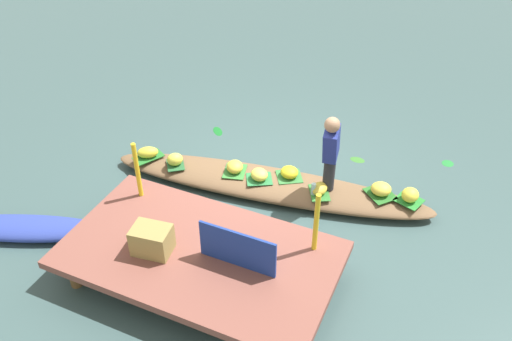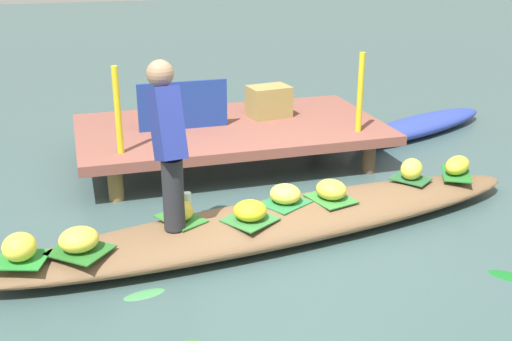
# 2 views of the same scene
# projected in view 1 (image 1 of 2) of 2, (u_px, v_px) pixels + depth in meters

# --- Properties ---
(canal_water) EXTENTS (40.00, 40.00, 0.00)m
(canal_water) POSITION_uv_depth(u_px,v_px,m) (268.00, 191.00, 7.86)
(canal_water) COLOR #3A5453
(canal_water) RESTS_ON ground
(dock_platform) EXTENTS (3.20, 1.80, 0.41)m
(dock_platform) POSITION_uv_depth(u_px,v_px,m) (199.00, 255.00, 6.33)
(dock_platform) COLOR brown
(dock_platform) RESTS_ON ground
(vendor_boat) EXTENTS (4.76, 1.42, 0.24)m
(vendor_boat) POSITION_uv_depth(u_px,v_px,m) (268.00, 184.00, 7.79)
(vendor_boat) COLOR brown
(vendor_boat) RESTS_ON ground
(moored_boat) EXTENTS (2.35, 1.31, 0.21)m
(moored_boat) POSITION_uv_depth(u_px,v_px,m) (23.00, 228.00, 7.06)
(moored_boat) COLOR #2D409F
(moored_boat) RESTS_ON ground
(leaf_mat_0) EXTENTS (0.51, 0.50, 0.01)m
(leaf_mat_0) POSITION_uv_depth(u_px,v_px,m) (380.00, 194.00, 7.42)
(leaf_mat_0) COLOR #276825
(leaf_mat_0) RESTS_ON vendor_boat
(banana_bunch_0) EXTENTS (0.32, 0.30, 0.17)m
(banana_bunch_0) POSITION_uv_depth(u_px,v_px,m) (381.00, 189.00, 7.37)
(banana_bunch_0) COLOR yellow
(banana_bunch_0) RESTS_ON vendor_boat
(leaf_mat_1) EXTENTS (0.41, 0.38, 0.01)m
(leaf_mat_1) POSITION_uv_depth(u_px,v_px,m) (409.00, 200.00, 7.31)
(leaf_mat_1) COLOR #27802F
(leaf_mat_1) RESTS_ON vendor_boat
(banana_bunch_1) EXTENTS (0.28, 0.29, 0.19)m
(banana_bunch_1) POSITION_uv_depth(u_px,v_px,m) (410.00, 195.00, 7.25)
(banana_bunch_1) COLOR yellow
(banana_bunch_1) RESTS_ON vendor_boat
(leaf_mat_2) EXTENTS (0.40, 0.45, 0.01)m
(leaf_mat_2) POSITION_uv_depth(u_px,v_px,m) (319.00, 193.00, 7.44)
(leaf_mat_2) COLOR #31772F
(leaf_mat_2) RESTS_ON vendor_boat
(banana_bunch_2) EXTENTS (0.21, 0.28, 0.14)m
(banana_bunch_2) POSITION_uv_depth(u_px,v_px,m) (320.00, 189.00, 7.40)
(banana_bunch_2) COLOR gold
(banana_bunch_2) RESTS_ON vendor_boat
(leaf_mat_3) EXTENTS (0.43, 0.50, 0.01)m
(leaf_mat_3) POSITION_uv_depth(u_px,v_px,m) (148.00, 157.00, 8.12)
(leaf_mat_3) COLOR #256E2A
(leaf_mat_3) RESTS_ON vendor_boat
(banana_bunch_3) EXTENTS (0.36, 0.33, 0.17)m
(banana_bunch_3) POSITION_uv_depth(u_px,v_px,m) (148.00, 152.00, 8.07)
(banana_bunch_3) COLOR yellow
(banana_bunch_3) RESTS_ON vendor_boat
(leaf_mat_4) EXTENTS (0.47, 0.47, 0.01)m
(leaf_mat_4) POSITION_uv_depth(u_px,v_px,m) (289.00, 176.00, 7.73)
(leaf_mat_4) COLOR #357A39
(leaf_mat_4) RESTS_ON vendor_boat
(banana_bunch_4) EXTENTS (0.33, 0.32, 0.16)m
(banana_bunch_4) POSITION_uv_depth(u_px,v_px,m) (289.00, 172.00, 7.68)
(banana_bunch_4) COLOR yellow
(banana_bunch_4) RESTS_ON vendor_boat
(leaf_mat_5) EXTENTS (0.46, 0.44, 0.01)m
(leaf_mat_5) POSITION_uv_depth(u_px,v_px,m) (259.00, 179.00, 7.68)
(leaf_mat_5) COLOR #2B7A40
(leaf_mat_5) RESTS_ON vendor_boat
(banana_bunch_5) EXTENTS (0.34, 0.33, 0.16)m
(banana_bunch_5) POSITION_uv_depth(u_px,v_px,m) (259.00, 175.00, 7.63)
(banana_bunch_5) COLOR #F3E751
(banana_bunch_5) RESTS_ON vendor_boat
(leaf_mat_6) EXTENTS (0.39, 0.40, 0.01)m
(leaf_mat_6) POSITION_uv_depth(u_px,v_px,m) (175.00, 165.00, 7.96)
(leaf_mat_6) COLOR #265D31
(leaf_mat_6) RESTS_ON vendor_boat
(banana_bunch_6) EXTENTS (0.30, 0.30, 0.19)m
(banana_bunch_6) POSITION_uv_depth(u_px,v_px,m) (175.00, 159.00, 7.90)
(banana_bunch_6) COLOR #EDE649
(banana_bunch_6) RESTS_ON vendor_boat
(leaf_mat_7) EXTENTS (0.39, 0.44, 0.01)m
(leaf_mat_7) POSITION_uv_depth(u_px,v_px,m) (235.00, 171.00, 7.83)
(leaf_mat_7) COLOR #378137
(leaf_mat_7) RESTS_ON vendor_boat
(banana_bunch_7) EXTENTS (0.34, 0.35, 0.16)m
(banana_bunch_7) POSITION_uv_depth(u_px,v_px,m) (235.00, 167.00, 7.78)
(banana_bunch_7) COLOR yellow
(banana_bunch_7) RESTS_ON vendor_boat
(vendor_person) EXTENTS (0.24, 0.44, 1.24)m
(vendor_person) POSITION_uv_depth(u_px,v_px,m) (331.00, 149.00, 7.05)
(vendor_person) COLOR #28282D
(vendor_person) RESTS_ON vendor_boat
(water_bottle) EXTENTS (0.06, 0.06, 0.19)m
(water_bottle) POSITION_uv_depth(u_px,v_px,m) (313.00, 189.00, 7.36)
(water_bottle) COLOR silver
(water_bottle) RESTS_ON vendor_boat
(market_banner) EXTENTS (0.93, 0.03, 0.50)m
(market_banner) POSITION_uv_depth(u_px,v_px,m) (237.00, 249.00, 5.98)
(market_banner) COLOR navy
(market_banner) RESTS_ON dock_platform
(railing_post_west) EXTENTS (0.06, 0.06, 0.81)m
(railing_post_west) POSITION_uv_depth(u_px,v_px,m) (316.00, 223.00, 6.09)
(railing_post_west) COLOR yellow
(railing_post_west) RESTS_ON dock_platform
(railing_post_east) EXTENTS (0.06, 0.06, 0.81)m
(railing_post_east) POSITION_uv_depth(u_px,v_px,m) (137.00, 170.00, 6.88)
(railing_post_east) COLOR yellow
(railing_post_east) RESTS_ON dock_platform
(produce_crate) EXTENTS (0.48, 0.38, 0.34)m
(produce_crate) POSITION_uv_depth(u_px,v_px,m) (152.00, 240.00, 6.21)
(produce_crate) COLOR olive
(produce_crate) RESTS_ON dock_platform
(drifting_plant_0) EXTENTS (0.21, 0.22, 0.01)m
(drifting_plant_0) POSITION_uv_depth(u_px,v_px,m) (448.00, 163.00, 8.39)
(drifting_plant_0) COLOR #217E33
(drifting_plant_0) RESTS_ON ground
(drifting_plant_1) EXTENTS (0.31, 0.17, 0.01)m
(drifting_plant_1) POSITION_uv_depth(u_px,v_px,m) (357.00, 187.00, 7.92)
(drifting_plant_1) COLOR #40854C
(drifting_plant_1) RESTS_ON ground
(drifting_plant_2) EXTENTS (0.30, 0.31, 0.01)m
(drifting_plant_2) POSITION_uv_depth(u_px,v_px,m) (218.00, 131.00, 9.12)
(drifting_plant_2) COLOR #166824
(drifting_plant_2) RESTS_ON ground
(drifting_plant_3) EXTENTS (0.24, 0.16, 0.01)m
(drifting_plant_3) POSITION_uv_depth(u_px,v_px,m) (357.00, 160.00, 8.46)
(drifting_plant_3) COLOR #37752C
(drifting_plant_3) RESTS_ON ground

